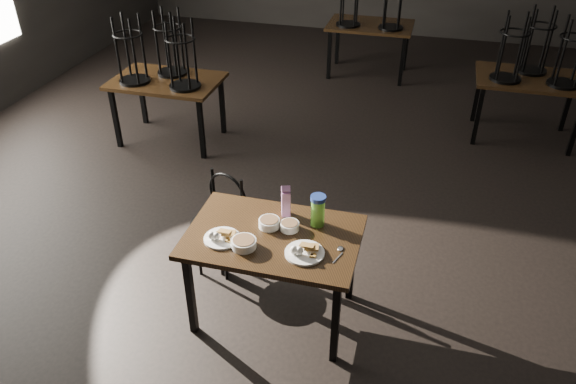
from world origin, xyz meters
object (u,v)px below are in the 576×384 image
(water_bottle, at_px, (318,210))
(bentwood_chair, at_px, (220,216))
(main_table, at_px, (273,244))
(juice_carton, at_px, (286,201))

(water_bottle, distance_m, bentwood_chair, 0.96)
(main_table, xyz_separation_m, bentwood_chair, (-0.57, 0.44, -0.17))
(main_table, bearing_deg, bentwood_chair, 142.43)
(main_table, height_order, bentwood_chair, bentwood_chair)
(juice_carton, bearing_deg, bentwood_chair, 162.46)
(water_bottle, bearing_deg, bentwood_chair, 163.83)
(juice_carton, xyz_separation_m, bentwood_chair, (-0.60, 0.19, -0.37))
(juice_carton, height_order, water_bottle, juice_carton)
(juice_carton, distance_m, bentwood_chair, 0.73)
(bentwood_chair, bearing_deg, main_table, -17.23)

